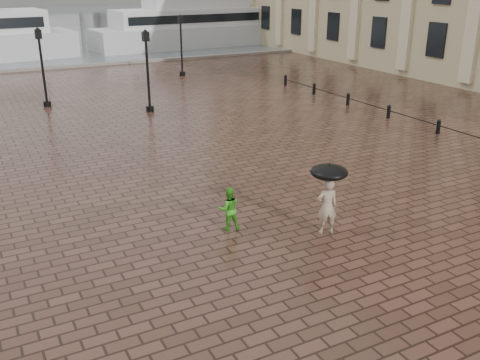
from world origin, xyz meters
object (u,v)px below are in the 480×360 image
at_px(street_lamps, 51,67).
at_px(child_pedestrian, 229,209).
at_px(ferry_far, 197,25).
at_px(adult_pedestrian, 327,206).

bearing_deg(street_lamps, child_pedestrian, -84.59).
height_order(child_pedestrian, ferry_far, ferry_far).
xyz_separation_m(child_pedestrian, ferry_far, (17.20, 42.24, 1.55)).
distance_m(street_lamps, adult_pedestrian, 21.34).
bearing_deg(adult_pedestrian, ferry_far, -92.37).
xyz_separation_m(street_lamps, adult_pedestrian, (4.30, -20.85, -1.46)).
relative_size(street_lamps, adult_pedestrian, 12.43).
bearing_deg(street_lamps, ferry_far, 50.36).
height_order(adult_pedestrian, ferry_far, ferry_far).
relative_size(adult_pedestrian, child_pedestrian, 1.27).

